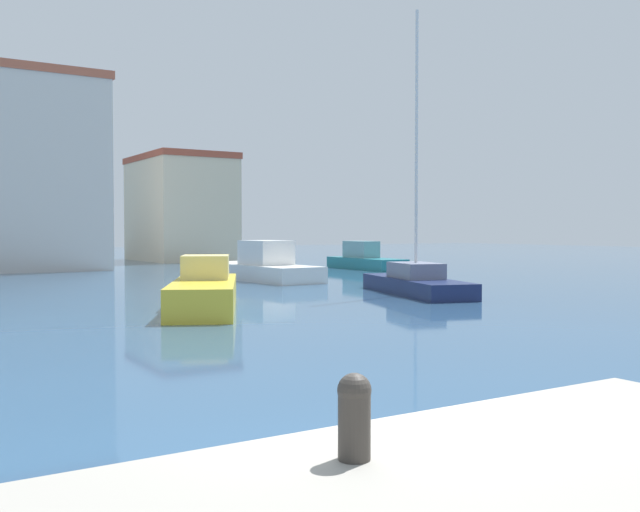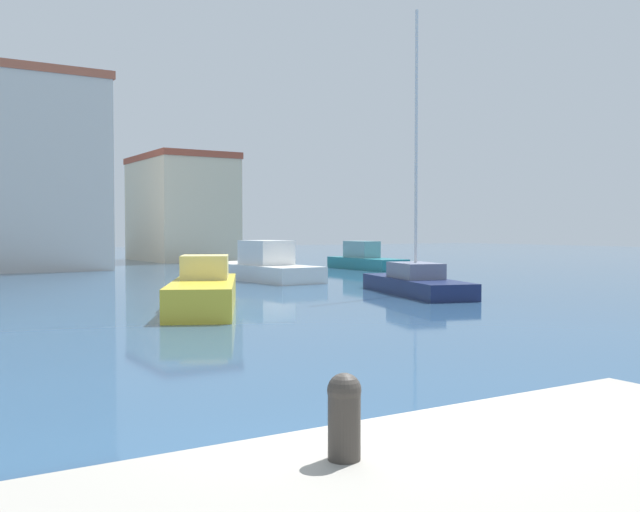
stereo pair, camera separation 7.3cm
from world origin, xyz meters
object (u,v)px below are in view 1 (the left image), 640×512
motorboat_white_inner_mooring (260,267)px  motorboat_teal_behind_lamppost (365,260)px  mooring_bollard (354,413)px  motorboat_yellow_far_right (205,291)px  sailboat_navy_far_left (416,281)px

motorboat_white_inner_mooring → motorboat_teal_behind_lamppost: bearing=28.4°
mooring_bollard → motorboat_teal_behind_lamppost: 41.28m
mooring_bollard → motorboat_yellow_far_right: (6.11, 16.91, -0.72)m
motorboat_yellow_far_right → motorboat_teal_behind_lamppost: 24.46m
motorboat_yellow_far_right → motorboat_teal_behind_lamppost: (17.93, 16.64, 0.02)m
motorboat_yellow_far_right → motorboat_white_inner_mooring: bearing=55.5°
mooring_bollard → motorboat_yellow_far_right: size_ratio=0.08×
mooring_bollard → sailboat_navy_far_left: 23.41m
mooring_bollard → sailboat_navy_far_left: bearing=49.5°
motorboat_yellow_far_right → motorboat_teal_behind_lamppost: motorboat_teal_behind_lamppost is taller
motorboat_yellow_far_right → motorboat_white_inner_mooring: size_ratio=0.83×
motorboat_teal_behind_lamppost → motorboat_white_inner_mooring: 11.74m
sailboat_navy_far_left → motorboat_teal_behind_lamppost: size_ratio=1.59×
mooring_bollard → motorboat_white_inner_mooring: bearing=63.9°
mooring_bollard → motorboat_yellow_far_right: 18.00m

